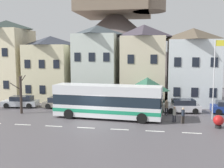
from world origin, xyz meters
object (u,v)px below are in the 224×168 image
object	(u,v)px
bus_shelter	(147,84)
parked_car_03	(62,103)
transit_bus	(107,102)
public_bench	(158,104)
townhouse_01	(51,68)
pedestrian_01	(167,106)
bare_tree_00	(21,94)
parked_car_00	(21,102)
townhouse_03	(144,64)
harbour_buoy	(218,121)
parked_car_02	(182,106)
pedestrian_02	(174,113)
townhouse_02	(98,64)
pedestrian_00	(183,115)
flagpole	(215,74)
hilltop_castle	(116,45)
townhouse_04	(192,67)
townhouse_00	(8,60)

from	to	relation	value
bus_shelter	parked_car_03	world-z (taller)	bus_shelter
transit_bus	bus_shelter	xyz separation A→B (m)	(3.80, 3.84, 1.42)
public_bench	townhouse_01	bearing A→B (deg)	167.73
pedestrian_01	bare_tree_00	xyz separation A→B (m)	(-15.59, -1.89, 1.21)
parked_car_00	townhouse_03	bearing A→B (deg)	-165.94
transit_bus	harbour_buoy	xyz separation A→B (m)	(10.24, -1.80, -1.05)
parked_car_00	townhouse_01	bearing A→B (deg)	-112.90
parked_car_02	pedestrian_02	distance (m)	4.64
townhouse_02	pedestrian_00	bearing A→B (deg)	-44.83
townhouse_01	flagpole	world-z (taller)	townhouse_01
parked_car_02	flagpole	bearing A→B (deg)	126.28
public_bench	pedestrian_01	bearing A→B (deg)	-77.40
parked_car_02	bus_shelter	bearing A→B (deg)	-2.05
hilltop_castle	townhouse_04	bearing A→B (deg)	-52.90
townhouse_04	bare_tree_00	distance (m)	21.13
townhouse_00	bus_shelter	size ratio (longest dim) A/B	2.90
bus_shelter	bare_tree_00	xyz separation A→B (m)	(-13.48, -3.24, -0.97)
bus_shelter	flagpole	world-z (taller)	flagpole
townhouse_00	townhouse_02	distance (m)	13.35
parked_car_02	harbour_buoy	distance (m)	6.56
townhouse_01	parked_car_00	distance (m)	7.06
townhouse_00	townhouse_02	size ratio (longest dim) A/B	1.09
townhouse_04	harbour_buoy	world-z (taller)	townhouse_04
bus_shelter	parked_car_00	bearing A→B (deg)	-179.92
pedestrian_00	pedestrian_02	distance (m)	0.89
townhouse_03	bare_tree_00	size ratio (longest dim) A/B	2.44
townhouse_00	parked_car_03	size ratio (longest dim) A/B	2.46
pedestrian_00	flagpole	world-z (taller)	flagpole
public_bench	harbour_buoy	world-z (taller)	harbour_buoy
townhouse_00	hilltop_castle	size ratio (longest dim) A/B	0.31
townhouse_01	harbour_buoy	xyz separation A→B (m)	(20.17, -11.34, -3.82)
townhouse_03	public_bench	size ratio (longest dim) A/B	6.48
harbour_buoy	pedestrian_02	bearing A→B (deg)	157.55
townhouse_00	bus_shelter	xyz separation A→B (m)	(20.39, -5.82, -2.51)
bus_shelter	townhouse_00	bearing A→B (deg)	164.07
townhouse_01	parked_car_02	distance (m)	18.74
townhouse_01	public_bench	bearing A→B (deg)	-12.27
parked_car_02	pedestrian_00	distance (m)	5.00
townhouse_04	harbour_buoy	size ratio (longest dim) A/B	8.41
parked_car_00	townhouse_00	bearing A→B (deg)	-56.37
townhouse_02	pedestrian_00	world-z (taller)	townhouse_02
transit_bus	public_bench	bearing A→B (deg)	55.16
transit_bus	parked_car_02	world-z (taller)	transit_bus
townhouse_04	pedestrian_00	world-z (taller)	townhouse_04
townhouse_03	hilltop_castle	xyz separation A→B (m)	(-6.45, 16.83, 3.03)
townhouse_02	townhouse_04	xyz separation A→B (m)	(12.50, -0.18, -0.30)
hilltop_castle	pedestrian_00	distance (m)	30.06
townhouse_04	transit_bus	world-z (taller)	townhouse_04
hilltop_castle	bare_tree_00	bearing A→B (deg)	-103.67
parked_car_00	bus_shelter	bearing A→B (deg)	172.79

